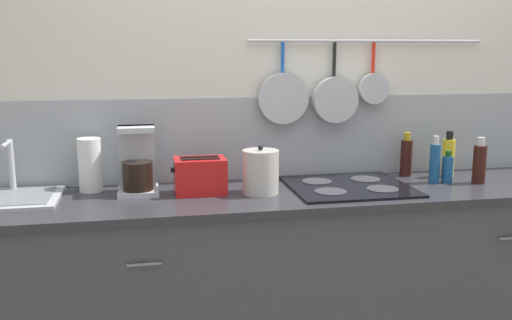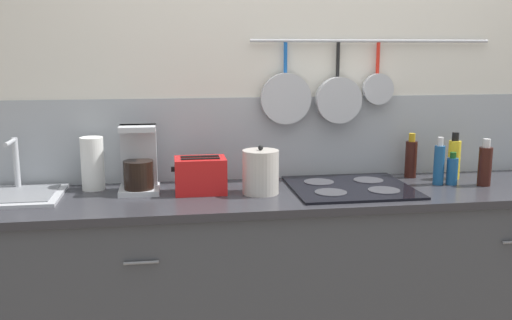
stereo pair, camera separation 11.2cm
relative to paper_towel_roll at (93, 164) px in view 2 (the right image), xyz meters
The scene contains 14 objects.
wall_back 1.09m from the paper_towel_roll, ahead, with size 7.20×0.14×2.60m.
cabinet_base 1.23m from the paper_towel_roll, 10.42° to the right, with size 3.30×0.58×0.88m.
countertop 1.08m from the paper_towel_roll, 10.42° to the right, with size 3.34×0.60×0.03m.
sink_basin 0.38m from the paper_towel_roll, 164.27° to the right, with size 0.45×0.38×0.25m.
paper_towel_roll is the anchor object (origin of this frame).
coffee_maker 0.23m from the paper_towel_roll, 17.83° to the right, with size 0.18×0.19×0.31m.
toaster 0.52m from the paper_towel_roll, 15.90° to the right, with size 0.25×0.16×0.17m.
kettle 0.79m from the paper_towel_roll, 14.04° to the right, with size 0.17×0.17×0.22m.
cooktop 1.22m from the paper_towel_roll, ahead, with size 0.56×0.52×0.01m.
bottle_vinegar 1.59m from the paper_towel_roll, ahead, with size 0.06×0.06×0.23m.
bottle_hot_sauce 1.66m from the paper_towel_roll, ahead, with size 0.05×0.05×0.23m.
bottle_dish_soap 1.73m from the paper_towel_roll, ahead, with size 0.05×0.05×0.16m.
bottle_sesame_oil 1.79m from the paper_towel_roll, ahead, with size 0.06×0.06×0.24m.
bottle_olive_oil 1.87m from the paper_towel_roll, ahead, with size 0.06×0.06×0.23m.
Camera 2 is at (-0.70, -2.51, 1.57)m, focal length 40.00 mm.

